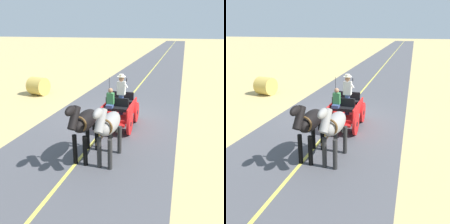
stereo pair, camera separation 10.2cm
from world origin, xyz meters
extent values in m
plane|color=tan|center=(0.00, 0.00, 0.00)|extent=(200.00, 200.00, 0.00)
cube|color=#4C4C51|center=(0.00, 0.00, 0.00)|extent=(6.41, 160.00, 0.01)
cube|color=#DBCC4C|center=(0.00, 0.00, 0.01)|extent=(0.12, 160.00, 0.00)
cube|color=red|center=(-0.57, 0.88, 0.66)|extent=(1.22, 2.21, 0.12)
cube|color=red|center=(-1.14, 0.88, 0.94)|extent=(0.08, 2.09, 0.44)
cube|color=red|center=(0.00, 0.89, 0.94)|extent=(0.08, 2.09, 0.44)
cube|color=red|center=(-0.58, 2.10, 0.56)|extent=(1.08, 0.25, 0.08)
cube|color=red|center=(-0.56, -0.32, 0.48)|extent=(0.72, 0.21, 0.06)
cube|color=black|center=(-0.58, 1.49, 1.04)|extent=(1.02, 0.37, 0.14)
cube|color=black|center=(-0.58, 1.31, 1.26)|extent=(1.02, 0.09, 0.44)
cube|color=black|center=(-0.57, 0.39, 1.04)|extent=(1.02, 0.37, 0.14)
cube|color=black|center=(-0.57, 0.21, 1.26)|extent=(1.02, 0.09, 0.44)
cylinder|color=red|center=(-1.23, 1.65, 0.48)|extent=(0.11, 0.96, 0.96)
cylinder|color=black|center=(-1.23, 1.65, 0.48)|extent=(0.12, 0.21, 0.21)
cylinder|color=red|center=(0.07, 1.66, 0.48)|extent=(0.11, 0.96, 0.96)
cylinder|color=black|center=(0.07, 1.66, 0.48)|extent=(0.12, 0.21, 0.21)
cylinder|color=red|center=(-1.22, 0.11, 0.48)|extent=(0.11, 0.96, 0.96)
cylinder|color=black|center=(-1.22, 0.11, 0.48)|extent=(0.12, 0.21, 0.21)
cylinder|color=red|center=(0.08, 0.12, 0.48)|extent=(0.11, 0.96, 0.96)
cylinder|color=black|center=(0.08, 0.12, 0.48)|extent=(0.12, 0.21, 0.21)
cylinder|color=brown|center=(-0.59, 3.08, 0.61)|extent=(0.09, 2.00, 0.07)
cylinder|color=black|center=(-0.28, 1.49, 1.74)|extent=(0.02, 0.02, 1.30)
cylinder|color=#384C7F|center=(-0.73, 1.21, 1.17)|extent=(0.22, 0.22, 0.90)
cube|color=silver|center=(-0.73, 1.21, 1.90)|extent=(0.34, 0.22, 0.56)
sphere|color=#9E7051|center=(-0.73, 1.21, 2.30)|extent=(0.22, 0.22, 0.22)
cylinder|color=beige|center=(-0.73, 1.21, 2.40)|extent=(0.36, 0.36, 0.01)
cylinder|color=beige|center=(-0.73, 1.21, 2.45)|extent=(0.20, 0.20, 0.10)
cylinder|color=silver|center=(-0.91, 1.25, 2.08)|extent=(0.26, 0.08, 0.32)
cube|color=black|center=(-0.97, 1.27, 2.28)|extent=(0.02, 0.07, 0.14)
cube|color=#384C7F|center=(-0.33, 1.61, 1.18)|extent=(0.28, 0.32, 0.14)
cube|color=#387F47|center=(-0.33, 1.49, 1.49)|extent=(0.30, 0.20, 0.48)
sphere|color=#9E7051|center=(-0.33, 1.49, 1.84)|extent=(0.20, 0.20, 0.20)
ellipsoid|color=gray|center=(-1.03, 3.88, 1.37)|extent=(0.60, 1.57, 0.64)
cylinder|color=#272726|center=(-1.20, 4.43, 0.53)|extent=(0.15, 0.15, 1.05)
cylinder|color=#272726|center=(-0.84, 4.42, 0.53)|extent=(0.15, 0.15, 1.05)
cylinder|color=#272726|center=(-1.23, 3.34, 0.53)|extent=(0.15, 0.15, 1.05)
cylinder|color=#272726|center=(-0.86, 3.33, 0.53)|extent=(0.15, 0.15, 1.05)
cylinder|color=gray|center=(-1.01, 4.72, 1.77)|extent=(0.28, 0.65, 0.73)
ellipsoid|color=gray|center=(-1.01, 4.94, 2.07)|extent=(0.23, 0.55, 0.28)
cube|color=#272726|center=(-1.01, 4.70, 1.81)|extent=(0.07, 0.50, 0.56)
cylinder|color=#272726|center=(-1.05, 3.14, 1.07)|extent=(0.11, 0.11, 0.70)
torus|color=brown|center=(-1.02, 4.43, 1.45)|extent=(0.55, 0.08, 0.55)
ellipsoid|color=black|center=(-0.17, 3.89, 1.37)|extent=(0.57, 1.56, 0.64)
cylinder|color=black|center=(-0.35, 4.43, 0.53)|extent=(0.15, 0.15, 1.05)
cylinder|color=black|center=(0.01, 4.43, 0.53)|extent=(0.15, 0.15, 1.05)
cylinder|color=black|center=(-0.36, 3.34, 0.53)|extent=(0.15, 0.15, 1.05)
cylinder|color=black|center=(0.01, 3.34, 0.53)|extent=(0.15, 0.15, 1.05)
cylinder|color=black|center=(-0.17, 4.73, 1.77)|extent=(0.26, 0.65, 0.73)
ellipsoid|color=black|center=(-0.17, 4.95, 2.07)|extent=(0.22, 0.54, 0.28)
cube|color=black|center=(-0.17, 4.71, 1.81)|extent=(0.06, 0.50, 0.56)
cylinder|color=black|center=(-0.18, 3.15, 1.07)|extent=(0.11, 0.11, 0.70)
torus|color=brown|center=(-0.17, 4.43, 1.45)|extent=(0.55, 0.07, 0.55)
cylinder|color=gold|center=(6.11, -2.88, 0.60)|extent=(1.28, 1.37, 1.20)
camera|label=1|loc=(-3.14, 10.76, 4.32)|focal=37.95mm
camera|label=2|loc=(-3.24, 10.73, 4.32)|focal=37.95mm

